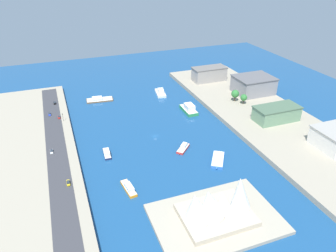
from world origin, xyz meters
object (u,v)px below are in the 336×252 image
at_px(barge_flat_brown, 99,99).
at_px(tugboat_red, 183,148).
at_px(catamaran_blue, 218,159).
at_px(ferry_white_commuter, 160,92).
at_px(warehouse_low_gray, 253,85).
at_px(taxi_yellow_cab, 68,183).
at_px(hatchback_blue, 50,114).
at_px(terminal_long_green, 276,113).
at_px(water_taxi_orange, 129,188).
at_px(pickup_red, 59,117).
at_px(opera_landmark, 215,205).
at_px(traffic_light_waterfront, 63,116).
at_px(patrol_launch_navy, 107,153).
at_px(van_white, 52,151).
at_px(ferry_green_doubledeck, 189,109).
at_px(suv_black, 55,103).
at_px(carpark_squat_concrete, 209,74).

bearing_deg(barge_flat_brown, tugboat_red, 111.05).
bearing_deg(catamaran_blue, ferry_white_commuter, -91.04).
distance_m(warehouse_low_gray, taxi_yellow_cab, 191.77).
bearing_deg(hatchback_blue, terminal_long_green, 156.73).
relative_size(catamaran_blue, taxi_yellow_cab, 3.76).
bearing_deg(taxi_yellow_cab, water_taxi_orange, 158.03).
distance_m(tugboat_red, taxi_yellow_cab, 78.93).
xyz_separation_m(taxi_yellow_cab, pickup_red, (-0.73, -87.49, 0.01)).
bearing_deg(ferry_white_commuter, opera_landmark, 79.80).
xyz_separation_m(terminal_long_green, traffic_light_waterfront, (155.36, -56.59, -1.46)).
relative_size(patrol_launch_navy, terminal_long_green, 0.42).
bearing_deg(opera_landmark, traffic_light_waterfront, -64.95).
distance_m(water_taxi_orange, catamaran_blue, 61.78).
bearing_deg(van_white, traffic_light_waterfront, -103.81).
xyz_separation_m(warehouse_low_gray, van_white, (181.62, 41.95, -6.85)).
distance_m(ferry_green_doubledeck, terminal_long_green, 70.36).
height_order(taxi_yellow_cab, opera_landmark, opera_landmark).
distance_m(ferry_white_commuter, water_taxi_orange, 141.15).
height_order(water_taxi_orange, catamaran_blue, catamaran_blue).
xyz_separation_m(barge_flat_brown, taxi_yellow_cab, (37.48, 119.19, 3.41)).
relative_size(tugboat_red, suv_black, 2.69).
bearing_deg(taxi_yellow_cab, terminal_long_green, -171.20).
xyz_separation_m(water_taxi_orange, patrol_launch_navy, (4.64, -40.01, -0.02)).
bearing_deg(terminal_long_green, carpark_squat_concrete, -85.38).
xyz_separation_m(carpark_squat_concrete, pickup_red, (150.34, 35.60, -5.99)).
bearing_deg(terminal_long_green, warehouse_low_gray, -105.81).
relative_size(ferry_white_commuter, terminal_long_green, 0.62).
relative_size(ferry_white_commuter, warehouse_low_gray, 0.63).
height_order(carpark_squat_concrete, taxi_yellow_cab, carpark_squat_concrete).
xyz_separation_m(barge_flat_brown, terminal_long_green, (-121.54, 94.58, 8.27)).
height_order(water_taxi_orange, van_white, van_white).
relative_size(water_taxi_orange, terminal_long_green, 0.49).
distance_m(patrol_launch_navy, carpark_squat_concrete, 157.07).
bearing_deg(ferry_white_commuter, ferry_green_doubledeck, 102.57).
bearing_deg(opera_landmark, terminal_long_green, -141.11).
distance_m(water_taxi_orange, patrol_launch_navy, 40.28).
height_order(warehouse_low_gray, suv_black, warehouse_low_gray).
relative_size(ferry_white_commuter, traffic_light_waterfront, 3.35).
bearing_deg(warehouse_low_gray, patrol_launch_navy, 19.40).
xyz_separation_m(patrol_launch_navy, pickup_red, (26.21, -60.22, 3.04)).
bearing_deg(catamaran_blue, hatchback_blue, -45.43).
relative_size(ferry_white_commuter, tugboat_red, 1.68).
xyz_separation_m(barge_flat_brown, pickup_red, (36.75, 31.70, 3.42)).
height_order(barge_flat_brown, taxi_yellow_cab, taxi_yellow_cab).
height_order(barge_flat_brown, warehouse_low_gray, warehouse_low_gray).
height_order(suv_black, pickup_red, pickup_red).
height_order(carpark_squat_concrete, traffic_light_waterfront, carpark_squat_concrete).
xyz_separation_m(van_white, traffic_light_waterfront, (-10.79, -43.91, 3.47)).
bearing_deg(patrol_launch_navy, van_white, -16.40).
distance_m(terminal_long_green, hatchback_blue, 179.67).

